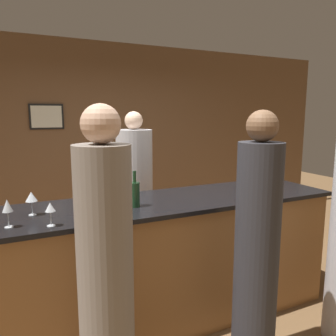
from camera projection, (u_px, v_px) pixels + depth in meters
ground_plane at (173, 316)px, 2.92m from camera, size 14.00×14.00×0.00m
back_wall at (103, 141)px, 4.81m from camera, size 8.00×0.08×2.80m
bar_counter at (173, 259)px, 2.84m from camera, size 2.87×0.77×1.07m
bartender at (135, 200)px, 3.63m from camera, size 0.39×0.39×1.81m
guest_1 at (256, 253)px, 2.21m from camera, size 0.30×0.30×1.81m
guest_2 at (106, 281)px, 1.82m from camera, size 0.31×0.31×1.83m
wine_bottle_0 at (135, 194)px, 2.50m from camera, size 0.08×0.08×0.28m
ice_bucket at (263, 176)px, 3.35m from camera, size 0.20×0.20×0.17m
wine_glass_0 at (7, 207)px, 2.03m from camera, size 0.06×0.06×0.18m
wine_glass_1 at (96, 193)px, 2.47m from camera, size 0.08×0.08×0.15m
wine_glass_2 at (31, 197)px, 2.28m from camera, size 0.08×0.08×0.17m
wine_glass_3 at (50, 208)px, 2.06m from camera, size 0.06×0.06×0.15m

